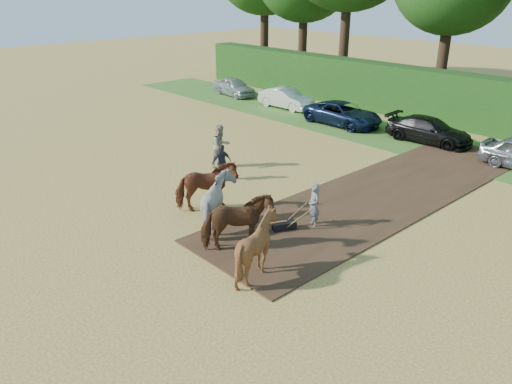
{
  "coord_description": "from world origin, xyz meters",
  "views": [
    {
      "loc": [
        11.49,
        -9.12,
        7.67
      ],
      "look_at": [
        0.44,
        0.96,
        1.4
      ],
      "focal_mm": 35.0,
      "sensor_mm": 36.0,
      "label": 1
    }
  ],
  "objects_px": {
    "spectator_far": "(222,162)",
    "parked_cars": "(456,138)",
    "spectator_near": "(221,146)",
    "plough_team": "(231,213)"
  },
  "relations": [
    {
      "from": "spectator_near",
      "to": "spectator_far",
      "type": "height_order",
      "value": "spectator_near"
    },
    {
      "from": "spectator_near",
      "to": "plough_team",
      "type": "distance_m",
      "value": 6.91
    },
    {
      "from": "spectator_far",
      "to": "parked_cars",
      "type": "relative_size",
      "value": 0.04
    },
    {
      "from": "spectator_far",
      "to": "parked_cars",
      "type": "bearing_deg",
      "value": -14.71
    },
    {
      "from": "spectator_far",
      "to": "plough_team",
      "type": "bearing_deg",
      "value": -117.01
    },
    {
      "from": "spectator_near",
      "to": "plough_team",
      "type": "relative_size",
      "value": 0.3
    },
    {
      "from": "spectator_near",
      "to": "plough_team",
      "type": "bearing_deg",
      "value": -124.73
    },
    {
      "from": "spectator_near",
      "to": "spectator_far",
      "type": "bearing_deg",
      "value": -126.41
    },
    {
      "from": "spectator_near",
      "to": "spectator_far",
      "type": "relative_size",
      "value": 1.27
    },
    {
      "from": "spectator_far",
      "to": "plough_team",
      "type": "height_order",
      "value": "plough_team"
    }
  ]
}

